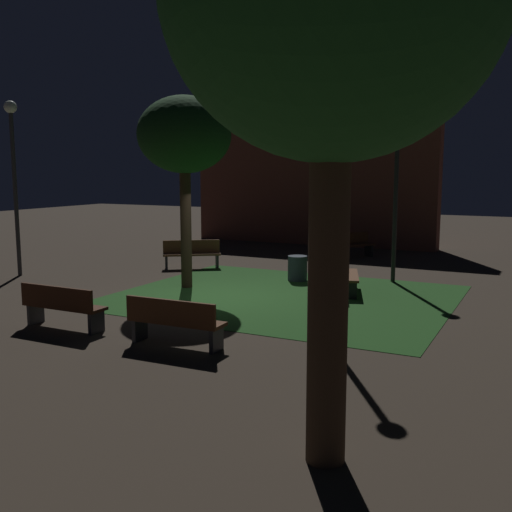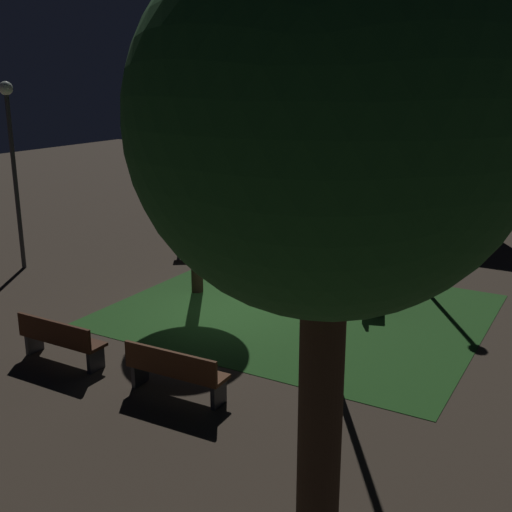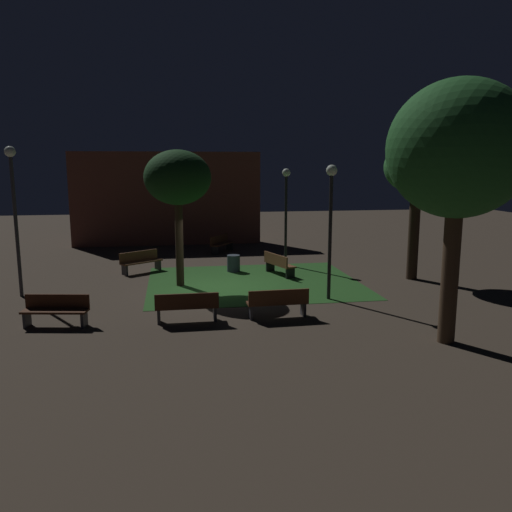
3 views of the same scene
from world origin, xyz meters
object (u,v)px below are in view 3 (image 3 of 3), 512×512
at_px(bench_path_side, 278,263).
at_px(tree_left_canopy, 458,151).
at_px(tree_back_left, 417,170).
at_px(lamp_post_path_center, 286,200).
at_px(tree_lawn_side, 178,179).
at_px(lamp_post_plaza_west, 14,197).
at_px(bench_by_lamp, 187,306).
at_px(bench_near_trees, 141,261).
at_px(bench_lawn_edge, 278,302).
at_px(bench_back_row, 221,243).
at_px(trash_bin, 234,263).
at_px(bench_corner, 56,309).
at_px(lamp_post_near_wall, 331,209).

relative_size(bench_path_side, tree_left_canopy, 0.29).
bearing_deg(tree_back_left, lamp_post_path_center, 140.92).
bearing_deg(tree_lawn_side, lamp_post_plaza_west, -172.61).
xyz_separation_m(tree_lawn_side, tree_left_canopy, (6.57, -7.34, 0.83)).
xyz_separation_m(bench_by_lamp, bench_near_trees, (-1.70, 7.34, 0.00)).
xyz_separation_m(bench_near_trees, tree_lawn_side, (1.59, -2.73, 3.47)).
relative_size(bench_lawn_edge, bench_back_row, 1.03).
bearing_deg(bench_path_side, bench_near_trees, 164.96).
distance_m(bench_lawn_edge, tree_left_canopy, 6.35).
distance_m(tree_left_canopy, trash_bin, 11.36).
bearing_deg(trash_bin, lamp_post_path_center, 22.05).
distance_m(bench_path_side, tree_back_left, 6.49).
height_order(tree_left_canopy, lamp_post_plaza_west, tree_left_canopy).
bearing_deg(bench_near_trees, tree_back_left, -15.91).
height_order(bench_path_side, bench_corner, same).
xyz_separation_m(bench_by_lamp, lamp_post_path_center, (4.62, 7.82, 2.46)).
bearing_deg(tree_back_left, bench_near_trees, 164.09).
xyz_separation_m(bench_corner, trash_bin, (5.77, 6.56, -0.13)).
bearing_deg(bench_path_side, bench_lawn_edge, -101.93).
distance_m(bench_back_row, bench_corner, 12.86).
relative_size(tree_left_canopy, trash_bin, 9.18).
bearing_deg(tree_left_canopy, bench_corner, 163.52).
relative_size(bench_corner, tree_lawn_side, 0.37).
relative_size(bench_by_lamp, lamp_post_near_wall, 0.40).
relative_size(bench_by_lamp, tree_lawn_side, 0.36).
xyz_separation_m(bench_path_side, trash_bin, (-1.73, 0.98, -0.13)).
relative_size(bench_corner, trash_bin, 2.63).
distance_m(bench_lawn_edge, bench_near_trees, 8.53).
relative_size(tree_left_canopy, lamp_post_plaza_west, 1.28).
distance_m(bench_lawn_edge, trash_bin, 6.84).
relative_size(bench_back_row, trash_bin, 2.50).
height_order(bench_corner, tree_lawn_side, tree_lawn_side).
relative_size(bench_path_side, tree_back_left, 0.35).
bearing_deg(tree_lawn_side, tree_back_left, -1.95).
bearing_deg(tree_left_canopy, bench_path_side, 106.74).
distance_m(bench_lawn_edge, tree_back_left, 8.51).
bearing_deg(trash_bin, tree_left_canopy, -65.74).
xyz_separation_m(tree_back_left, tree_left_canopy, (-2.48, -7.03, 0.52)).
relative_size(bench_by_lamp, bench_near_trees, 1.03).
distance_m(tree_left_canopy, lamp_post_path_center, 10.86).
bearing_deg(bench_path_side, bench_corner, -143.33).
relative_size(tree_left_canopy, lamp_post_path_center, 1.51).
xyz_separation_m(bench_lawn_edge, bench_near_trees, (-4.35, 7.34, 0.00)).
bearing_deg(bench_corner, tree_lawn_side, 51.16).
xyz_separation_m(bench_lawn_edge, bench_path_side, (1.23, 5.84, 0.00)).
relative_size(bench_lawn_edge, tree_lawn_side, 0.36).
xyz_separation_m(bench_lawn_edge, tree_back_left, (6.29, 4.30, 3.77)).
height_order(bench_by_lamp, tree_lawn_side, tree_lawn_side).
xyz_separation_m(bench_near_trees, bench_corner, (-1.91, -7.09, 0.00)).
height_order(tree_back_left, tree_left_canopy, tree_left_canopy).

